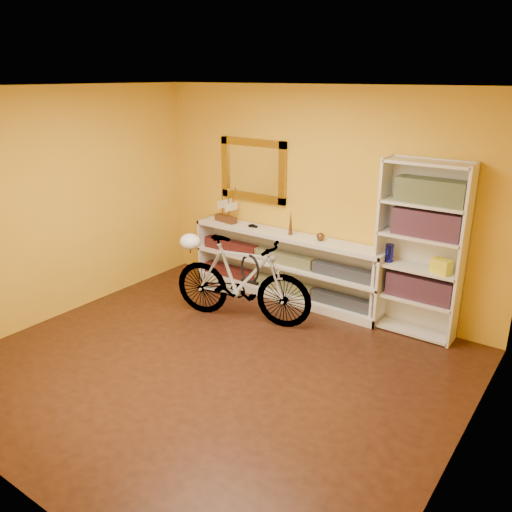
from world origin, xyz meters
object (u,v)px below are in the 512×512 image
Objects in this scene: console_unit at (285,266)px; helmet at (190,242)px; bookcase at (420,251)px; bicycle at (242,280)px.

helmet is at bearing -125.01° from console_unit.
bookcase is 1.12× the size of bicycle.
bicycle is at bearing -153.56° from bookcase.
helmet is at bearing -156.76° from bookcase.
bicycle is at bearing 13.78° from helmet.
console_unit is 1.73m from bookcase.
console_unit is at bearing -179.13° from bookcase.
bookcase is at bearing -77.34° from bicycle.
console_unit is 1.28m from helmet.
console_unit is 0.83m from bicycle.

